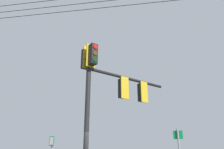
{
  "coord_description": "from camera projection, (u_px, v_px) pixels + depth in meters",
  "views": [
    {
      "loc": [
        -1.9,
        8.46,
        1.81
      ],
      "look_at": [
        0.08,
        -0.74,
        5.09
      ],
      "focal_mm": 35.22,
      "sensor_mm": 36.0,
      "label": 1
    }
  ],
  "objects": [
    {
      "name": "signal_mast_assembly",
      "position": [
        107.0,
        88.0,
        9.58
      ],
      "size": [
        3.43,
        3.91,
        6.16
      ],
      "color": "black",
      "rests_on": "ground"
    }
  ]
}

